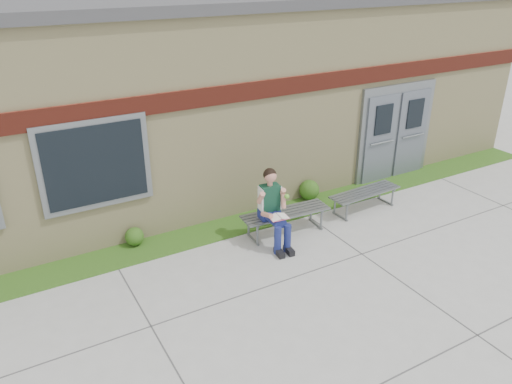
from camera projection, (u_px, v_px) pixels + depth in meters
ground at (335, 284)px, 8.26m from camera, size 80.00×80.00×0.00m
grass_strip at (257, 219)px, 10.30m from camera, size 16.00×0.80×0.02m
school_building at (188, 86)px, 12.08m from camera, size 16.20×6.22×4.20m
bench_left at (286, 216)px, 9.68m from camera, size 1.79×0.61×0.46m
bench_right at (365, 196)px, 10.59m from camera, size 1.68×0.55×0.43m
girl at (273, 208)px, 9.15m from camera, size 0.54×0.93×1.47m
shrub_mid at (134, 236)px, 9.30m from camera, size 0.35×0.35×0.35m
shrub_east at (309, 190)px, 11.06m from camera, size 0.45×0.45×0.45m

